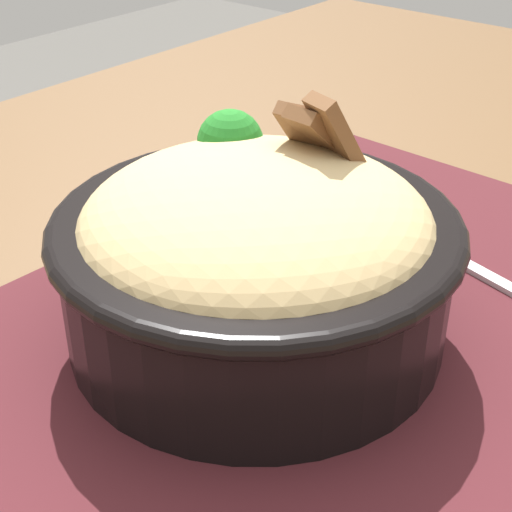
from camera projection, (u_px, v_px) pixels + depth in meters
table at (358, 412)px, 0.47m from camera, size 1.37×0.99×0.74m
placemat at (326, 326)px, 0.45m from camera, size 0.49×0.37×0.00m
bowl at (256, 251)px, 0.42m from camera, size 0.25×0.25×0.13m
fork at (439, 250)px, 0.52m from camera, size 0.04×0.12×0.00m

